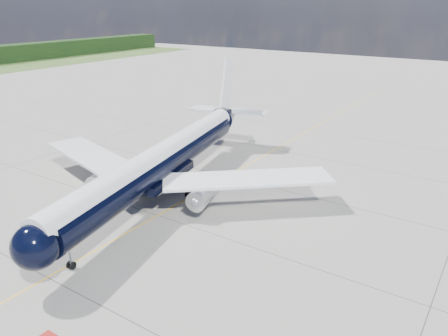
# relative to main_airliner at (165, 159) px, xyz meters

# --- Properties ---
(ground) EXTENTS (320.00, 320.00, 0.00)m
(ground) POSITION_rel_main_airliner_xyz_m (3.54, 14.26, -4.68)
(ground) COLOR gray
(ground) RESTS_ON ground
(taxiway_centerline) EXTENTS (0.16, 160.00, 0.01)m
(taxiway_centerline) POSITION_rel_main_airliner_xyz_m (3.54, 9.26, -4.68)
(taxiway_centerline) COLOR #FAB70D
(taxiway_centerline) RESTS_ON ground
(main_airliner) EXTENTS (41.88, 51.71, 15.09)m
(main_airliner) POSITION_rel_main_airliner_xyz_m (0.00, 0.00, 0.00)
(main_airliner) COLOR black
(main_airliner) RESTS_ON ground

